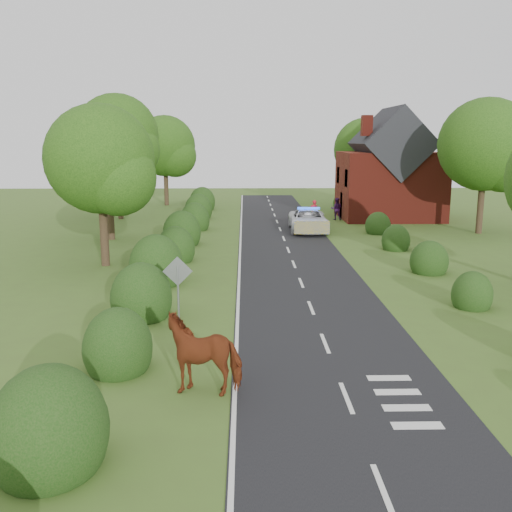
{
  "coord_description": "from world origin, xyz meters",
  "views": [
    {
      "loc": [
        -2.62,
        -17.65,
        6.59
      ],
      "look_at": [
        -2.1,
        8.01,
        1.3
      ],
      "focal_mm": 40.0,
      "sensor_mm": 36.0,
      "label": 1
    }
  ],
  "objects_px": {
    "cow": "(205,357)",
    "pedestrian_purple": "(336,209)",
    "pedestrian_red": "(314,211)",
    "road_sign": "(178,281)",
    "police_van": "(308,220)"
  },
  "relations": [
    {
      "from": "cow",
      "to": "pedestrian_red",
      "type": "relative_size",
      "value": 1.35
    },
    {
      "from": "road_sign",
      "to": "police_van",
      "type": "relative_size",
      "value": 0.43
    },
    {
      "from": "police_van",
      "to": "pedestrian_purple",
      "type": "height_order",
      "value": "pedestrian_purple"
    },
    {
      "from": "pedestrian_red",
      "to": "pedestrian_purple",
      "type": "bearing_deg",
      "value": -152.37
    },
    {
      "from": "pedestrian_red",
      "to": "road_sign",
      "type": "bearing_deg",
      "value": 62.63
    },
    {
      "from": "cow",
      "to": "pedestrian_red",
      "type": "xyz_separation_m",
      "value": [
        6.61,
        30.67,
        0.04
      ]
    },
    {
      "from": "cow",
      "to": "pedestrian_red",
      "type": "height_order",
      "value": "pedestrian_red"
    },
    {
      "from": "road_sign",
      "to": "pedestrian_red",
      "type": "distance_m",
      "value": 26.62
    },
    {
      "from": "road_sign",
      "to": "police_van",
      "type": "height_order",
      "value": "road_sign"
    },
    {
      "from": "road_sign",
      "to": "police_van",
      "type": "bearing_deg",
      "value": 71.69
    },
    {
      "from": "road_sign",
      "to": "pedestrian_red",
      "type": "xyz_separation_m",
      "value": [
        7.9,
        25.41,
        -0.74
      ]
    },
    {
      "from": "pedestrian_purple",
      "to": "police_van",
      "type": "bearing_deg",
      "value": 69.83
    },
    {
      "from": "cow",
      "to": "pedestrian_purple",
      "type": "xyz_separation_m",
      "value": [
        8.67,
        32.27,
        0.04
      ]
    },
    {
      "from": "police_van",
      "to": "pedestrian_red",
      "type": "distance_m",
      "value": 4.37
    },
    {
      "from": "cow",
      "to": "police_van",
      "type": "height_order",
      "value": "police_van"
    }
  ]
}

